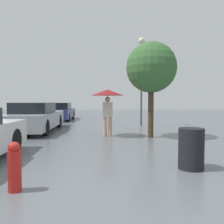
{
  "coord_description": "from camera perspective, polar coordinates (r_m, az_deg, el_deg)",
  "views": [
    {
      "loc": [
        -0.21,
        -2.79,
        1.39
      ],
      "look_at": [
        0.22,
        5.64,
        0.95
      ],
      "focal_mm": 35.0,
      "sensor_mm": 36.0,
      "label": 1
    }
  ],
  "objects": [
    {
      "name": "ground_plane",
      "position": [
        3.12,
        1.33,
        -23.43
      ],
      "size": [
        60.0,
        60.0,
        0.0
      ],
      "primitive_type": "plane",
      "color": "#565B60"
    },
    {
      "name": "pedestrian",
      "position": [
        8.44,
        -1.18,
        4.01
      ],
      "size": [
        1.27,
        1.27,
        1.81
      ],
      "color": "tan",
      "rests_on": "ground_plane"
    },
    {
      "name": "parked_car_middle",
      "position": [
        10.51,
        -19.45,
        -1.39
      ],
      "size": [
        1.78,
        4.47,
        1.3
      ],
      "color": "#9EA3A8",
      "rests_on": "ground_plane"
    },
    {
      "name": "parked_car_farthest",
      "position": [
        16.13,
        -13.57,
        0.04
      ],
      "size": [
        1.78,
        4.09,
        1.23
      ],
      "color": "navy",
      "rests_on": "ground_plane"
    },
    {
      "name": "tree",
      "position": [
        8.41,
        10.21,
        11.23
      ],
      "size": [
        1.88,
        1.88,
        3.56
      ],
      "color": "#473323",
      "rests_on": "ground_plane"
    },
    {
      "name": "street_lamp",
      "position": [
        12.31,
        7.71,
        12.57
      ],
      "size": [
        0.37,
        0.37,
        4.81
      ],
      "color": "#515456",
      "rests_on": "ground_plane"
    },
    {
      "name": "trash_bin",
      "position": [
        4.77,
        19.96,
        -8.96
      ],
      "size": [
        0.51,
        0.51,
        0.83
      ],
      "color": "black",
      "rests_on": "ground_plane"
    },
    {
      "name": "fire_hydrant",
      "position": [
        3.74,
        -24.13,
        -12.89
      ],
      "size": [
        0.2,
        0.2,
        0.77
      ],
      "color": "#B21E19",
      "rests_on": "ground_plane"
    }
  ]
}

